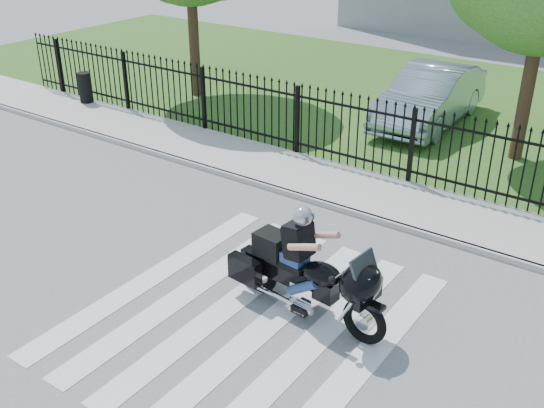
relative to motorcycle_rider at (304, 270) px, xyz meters
The scene contains 9 objects.
ground 1.19m from the motorcycle_rider, 135.56° to the right, with size 120.00×120.00×0.00m, color slate.
crosswalk 1.19m from the motorcycle_rider, 135.56° to the right, with size 5.00×5.50×0.01m, color silver, non-canonical shape.
sidewalk 4.47m from the motorcycle_rider, 98.46° to the left, with size 40.00×2.00×0.12m, color #ADAAA3.
curb 3.50m from the motorcycle_rider, 100.92° to the left, with size 40.00×0.12×0.12m, color #ADAAA3.
grass_strip 11.41m from the motorcycle_rider, 93.27° to the left, with size 40.00×12.00×0.02m, color #2D6121.
iron_fence 5.40m from the motorcycle_rider, 96.90° to the left, with size 26.00×0.04×1.80m.
motorcycle_rider is the anchor object (origin of this frame).
parked_car 9.71m from the motorcycle_rider, 101.56° to the left, with size 1.68×4.81×1.59m, color #92A4B8.
litter_bin 12.24m from the motorcycle_rider, 155.56° to the left, with size 0.40×0.40×0.91m, color black.
Camera 1 is at (5.02, -6.40, 6.04)m, focal length 42.00 mm.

